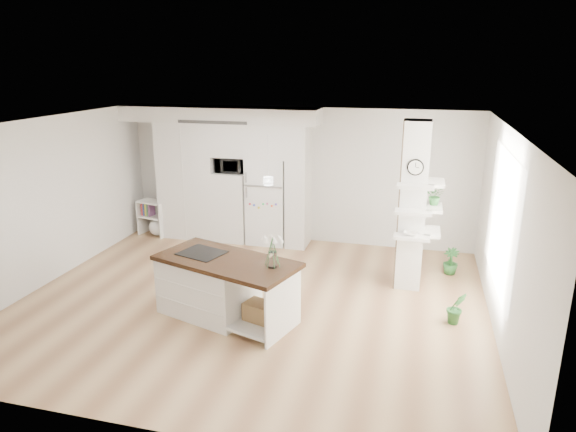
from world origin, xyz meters
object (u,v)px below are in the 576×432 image
at_px(refrigerator, 268,200).
at_px(bookshelf, 155,220).
at_px(floor_plant_a, 456,308).
at_px(kitchen_island, 215,284).

height_order(refrigerator, bookshelf, refrigerator).
height_order(bookshelf, floor_plant_a, bookshelf).
bearing_deg(floor_plant_a, refrigerator, 143.32).
relative_size(refrigerator, kitchen_island, 0.79).
xyz_separation_m(kitchen_island, bookshelf, (-2.61, 3.02, -0.15)).
relative_size(refrigerator, floor_plant_a, 3.62).
bearing_deg(floor_plant_a, bookshelf, 157.81).
bearing_deg(refrigerator, kitchen_island, -87.17).
relative_size(refrigerator, bookshelf, 2.35).
bearing_deg(floor_plant_a, kitchen_island, -170.23).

